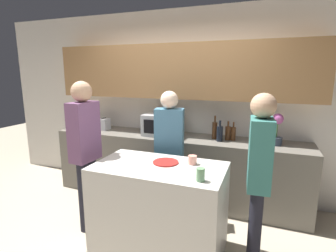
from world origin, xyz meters
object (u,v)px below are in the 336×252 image
person_left (259,169)px  microwave (163,125)px  person_right (169,145)px  bottle_0 (215,130)px  cup_1 (192,160)px  cup_0 (200,175)px  potted_plant (277,129)px  bottle_2 (228,133)px  bottle_3 (233,133)px  plate_on_island (166,162)px  person_center (85,143)px  bottle_1 (220,133)px  toaster (101,124)px

person_left → microwave: bearing=46.6°
person_right → bottle_0: bearing=-138.5°
bottle_0 → cup_1: (-0.02, -1.05, -0.09)m
microwave → cup_0: bearing=-56.9°
potted_plant → person_right: (-1.22, -0.54, -0.18)m
bottle_2 → person_left: bearing=-68.9°
cup_0 → bottle_0: bearing=96.3°
bottle_0 → person_right: bearing=-127.2°
microwave → person_right: bearing=-60.5°
cup_1 → person_left: person_left is taller
person_right → person_left: bearing=141.2°
bottle_0 → bottle_3: (0.25, -0.01, -0.03)m
bottle_2 → person_right: 0.85m
microwave → bottle_2: bearing=2.4°
bottle_2 → plate_on_island: bearing=-112.6°
potted_plant → person_left: bearing=-98.7°
bottle_2 → cup_0: 1.42m
bottle_0 → person_center: 1.69m
bottle_1 → cup_0: size_ratio=2.42×
toaster → potted_plant: potted_plant is taller
microwave → person_left: (1.35, -1.08, -0.10)m
bottle_1 → cup_0: (0.07, -1.32, -0.06)m
cup_1 → person_center: bearing=-175.6°
toaster → person_center: size_ratio=0.15×
plate_on_island → potted_plant: bearing=45.2°
bottle_3 → person_center: size_ratio=0.14×
bottle_2 → potted_plant: bearing=-3.6°
microwave → person_left: bearing=-38.6°
potted_plant → bottle_3: 0.54m
potted_plant → person_center: (-2.02, -1.10, -0.09)m
bottle_1 → person_center: person_center is taller
bottle_2 → person_left: (0.43, -1.12, -0.05)m
potted_plant → bottle_2: (-0.60, 0.04, -0.10)m
bottle_0 → bottle_1: 0.14m
toaster → person_right: person_right is taller
plate_on_island → person_left: person_left is taller
cup_0 → cup_1: bearing=114.7°
plate_on_island → cup_0: cup_0 is taller
plate_on_island → bottle_2: bearing=67.4°
bottle_1 → bottle_3: bottle_1 is taller
person_right → toaster: bearing=-32.9°
potted_plant → microwave: bearing=-179.9°
plate_on_island → person_center: (-0.96, -0.03, 0.11)m
potted_plant → person_center: bearing=-151.5°
toaster → cup_1: toaster is taller
person_right → plate_on_island: bearing=95.4°
plate_on_island → person_right: person_right is taller
cup_0 → potted_plant: bearing=65.8°
bottle_2 → plate_on_island: 1.20m
person_left → cup_0: bearing=118.6°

